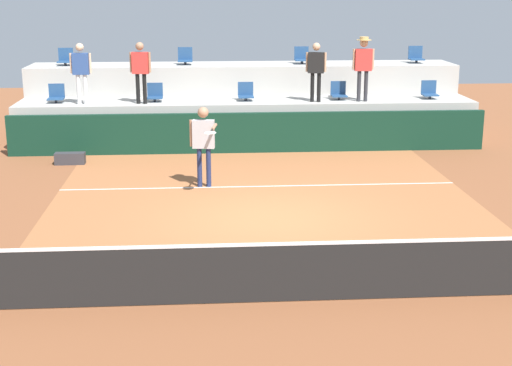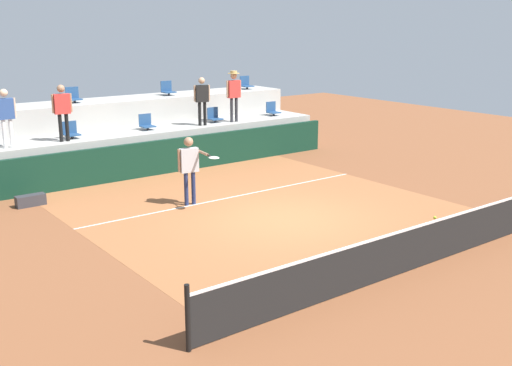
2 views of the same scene
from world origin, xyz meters
name	(u,v)px [view 1 (image 1 of 2)]	position (x,y,z in m)	size (l,w,h in m)	color
ground_plane	(269,218)	(0.00, 0.00, 0.00)	(40.00, 40.00, 0.00)	brown
court_inner_paint	(265,204)	(0.00, 1.00, 0.00)	(9.00, 10.00, 0.01)	#A36038
court_service_line	(260,186)	(0.00, 2.40, 0.01)	(9.00, 0.06, 0.00)	silver
tennis_net	(293,270)	(0.00, -4.00, 0.50)	(10.48, 0.08, 1.07)	black
sponsor_backboard	(250,133)	(0.00, 6.00, 0.55)	(13.00, 0.16, 1.10)	#0F3323
seating_tier_lower	(247,122)	(0.00, 7.30, 0.62)	(13.00, 1.80, 1.25)	#ADAAA3
seating_tier_upper	(244,98)	(0.00, 9.10, 1.05)	(13.00, 1.80, 2.10)	#ADAAA3
stadium_chair_lower_far_left	(56,95)	(-5.37, 7.23, 1.46)	(0.44, 0.40, 0.52)	#2D2D33
stadium_chair_lower_left	(155,94)	(-2.62, 7.23, 1.46)	(0.44, 0.40, 0.52)	#2D2D33
stadium_chair_lower_center	(246,93)	(-0.04, 7.23, 1.46)	(0.44, 0.40, 0.52)	#2D2D33
stadium_chair_lower_right	(339,92)	(2.65, 7.23, 1.46)	(0.44, 0.40, 0.52)	#2D2D33
stadium_chair_lower_far_right	(429,91)	(5.31, 7.23, 1.46)	(0.44, 0.40, 0.52)	#2D2D33
stadium_chair_upper_far_left	(65,58)	(-5.38, 9.03, 2.31)	(0.44, 0.40, 0.52)	#2D2D33
stadium_chair_upper_left	(185,57)	(-1.78, 9.03, 2.31)	(0.44, 0.40, 0.52)	#2D2D33
stadium_chair_upper_right	(302,57)	(1.80, 9.03, 2.31)	(0.44, 0.40, 0.52)	#2D2D33
stadium_chair_upper_far_right	(416,56)	(5.38, 9.03, 2.31)	(0.44, 0.40, 0.52)	#2D2D33
tennis_player	(204,138)	(-1.26, 2.45, 1.14)	(0.63, 1.30, 1.83)	navy
spectator_in_white	(81,68)	(-4.58, 6.85, 2.26)	(0.59, 0.22, 1.67)	white
spectator_leaning_on_rail	(140,67)	(-2.96, 6.85, 2.27)	(0.60, 0.26, 1.69)	black
spectator_in_grey	(316,67)	(1.91, 6.85, 2.24)	(0.58, 0.28, 1.65)	black
spectator_with_hat	(363,62)	(3.25, 6.85, 2.37)	(0.61, 0.44, 1.81)	#2D2D33
tennis_ball	(372,243)	(1.26, -3.45, 0.68)	(0.07, 0.07, 0.07)	#CCE033
equipment_bag	(70,158)	(-4.69, 4.94, 0.15)	(0.76, 0.28, 0.30)	#333338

